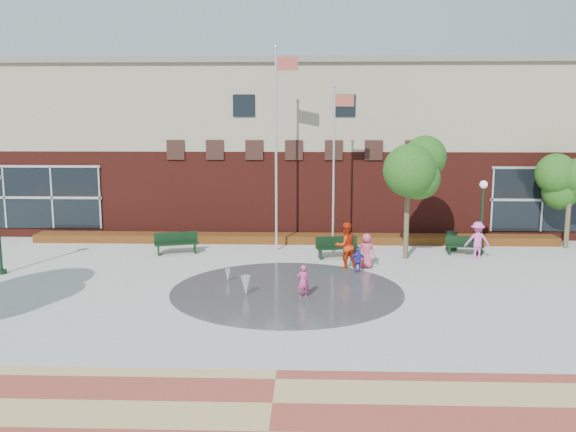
{
  "coord_description": "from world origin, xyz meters",
  "views": [
    {
      "loc": [
        0.78,
        -18.29,
        6.23
      ],
      "look_at": [
        0.0,
        4.0,
        2.6
      ],
      "focal_mm": 38.0,
      "sensor_mm": 36.0,
      "label": 1
    }
  ],
  "objects_px": {
    "flagpole_left": "(277,139)",
    "trash_can": "(451,241)",
    "flagpole_right": "(335,160)",
    "child_splash": "(303,282)",
    "bench_left": "(177,247)"
  },
  "relations": [
    {
      "from": "flagpole_left",
      "to": "trash_can",
      "type": "bearing_deg",
      "value": 16.29
    },
    {
      "from": "flagpole_right",
      "to": "child_splash",
      "type": "xyz_separation_m",
      "value": [
        -1.35,
        -7.28,
        -3.69
      ]
    },
    {
      "from": "bench_left",
      "to": "flagpole_left",
      "type": "bearing_deg",
      "value": -6.01
    },
    {
      "from": "trash_can",
      "to": "bench_left",
      "type": "bearing_deg",
      "value": -174.56
    },
    {
      "from": "flagpole_right",
      "to": "child_splash",
      "type": "distance_m",
      "value": 8.27
    },
    {
      "from": "bench_left",
      "to": "child_splash",
      "type": "distance_m",
      "value": 8.91
    },
    {
      "from": "flagpole_right",
      "to": "child_splash",
      "type": "bearing_deg",
      "value": -96.91
    },
    {
      "from": "flagpole_right",
      "to": "trash_can",
      "type": "xyz_separation_m",
      "value": [
        5.57,
        0.63,
        -3.82
      ]
    },
    {
      "from": "flagpole_right",
      "to": "trash_can",
      "type": "relative_size",
      "value": 8.41
    },
    {
      "from": "flagpole_left",
      "to": "bench_left",
      "type": "bearing_deg",
      "value": -154.84
    },
    {
      "from": "flagpole_left",
      "to": "flagpole_right",
      "type": "distance_m",
      "value": 2.82
    },
    {
      "from": "flagpole_left",
      "to": "bench_left",
      "type": "relative_size",
      "value": 4.57
    },
    {
      "from": "flagpole_right",
      "to": "trash_can",
      "type": "height_order",
      "value": "flagpole_right"
    },
    {
      "from": "flagpole_right",
      "to": "bench_left",
      "type": "xyz_separation_m",
      "value": [
        -7.23,
        -0.59,
        -3.96
      ]
    },
    {
      "from": "flagpole_left",
      "to": "child_splash",
      "type": "relative_size",
      "value": 7.93
    }
  ]
}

